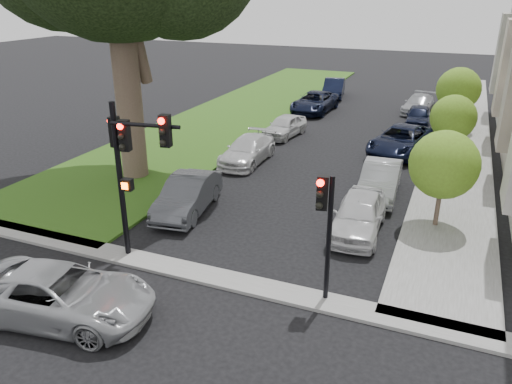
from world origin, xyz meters
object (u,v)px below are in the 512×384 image
at_px(small_tree_b, 453,118).
at_px(car_parked_8, 315,102).
at_px(traffic_signal_main, 129,155).
at_px(car_parked_6, 247,150).
at_px(car_cross_near, 60,294).
at_px(car_parked_5, 188,195).
at_px(car_parked_2, 401,140).
at_px(traffic_signal_secondary, 325,216).
at_px(car_parked_3, 418,116).
at_px(car_parked_0, 359,214).
at_px(car_parked_1, 380,180).
at_px(small_tree_c, 458,89).
at_px(car_parked_9, 334,88).
at_px(small_tree_a, 444,165).
at_px(car_parked_4, 418,104).
at_px(car_parked_7, 285,126).

distance_m(small_tree_b, car_parked_8, 13.29).
bearing_deg(traffic_signal_main, car_parked_6, 92.96).
xyz_separation_m(car_cross_near, car_parked_5, (-0.27, 7.85, 0.01)).
bearing_deg(car_cross_near, small_tree_b, -35.38).
bearing_deg(car_parked_2, traffic_signal_secondary, -79.32).
bearing_deg(car_cross_near, car_parked_3, -24.33).
height_order(car_parked_0, car_parked_6, car_parked_0).
relative_size(car_parked_1, car_parked_5, 0.99).
xyz_separation_m(car_cross_near, car_parked_8, (-0.50, 27.78, -0.00)).
height_order(small_tree_c, car_parked_3, small_tree_c).
distance_m(traffic_signal_main, car_parked_9, 30.35).
bearing_deg(traffic_signal_main, car_parked_5, 94.60).
relative_size(car_parked_2, car_parked_3, 1.40).
distance_m(car_parked_1, car_parked_6, 7.74).
xyz_separation_m(car_parked_5, car_parked_8, (-0.23, 19.93, -0.01)).
height_order(small_tree_b, car_parked_3, small_tree_b).
bearing_deg(small_tree_a, car_parked_6, 156.13).
xyz_separation_m(traffic_signal_main, car_parked_8, (-0.56, 24.04, -3.08)).
height_order(car_parked_0, car_parked_5, car_parked_5).
bearing_deg(car_parked_1, small_tree_b, 65.07).
height_order(small_tree_a, car_parked_1, small_tree_a).
relative_size(car_parked_2, car_parked_6, 1.18).
relative_size(traffic_signal_secondary, car_parked_5, 0.87).
bearing_deg(car_parked_2, small_tree_a, -62.74).
height_order(traffic_signal_main, car_parked_0, traffic_signal_main).
height_order(small_tree_b, car_parked_4, small_tree_b).
xyz_separation_m(small_tree_a, car_parked_3, (-2.31, 16.18, -1.95)).
bearing_deg(car_parked_1, car_parked_5, -148.17).
relative_size(small_tree_b, car_cross_near, 0.66).
bearing_deg(small_tree_b, small_tree_c, 90.00).
xyz_separation_m(car_parked_4, car_parked_6, (-7.43, -15.77, 0.03)).
bearing_deg(car_parked_2, traffic_signal_main, -101.93).
height_order(small_tree_a, car_parked_6, small_tree_a).
relative_size(small_tree_c, car_cross_near, 0.76).
relative_size(car_parked_8, car_parked_9, 1.15).
relative_size(small_tree_b, car_parked_3, 0.91).
height_order(traffic_signal_main, car_parked_4, traffic_signal_main).
xyz_separation_m(traffic_signal_secondary, car_parked_8, (-7.23, 24.08, -2.09)).
bearing_deg(car_parked_2, car_parked_8, 144.52).
height_order(car_parked_5, car_parked_9, car_parked_9).
xyz_separation_m(traffic_signal_main, traffic_signal_secondary, (6.68, -0.04, -0.99)).
xyz_separation_m(traffic_signal_main, car_parked_5, (-0.33, 4.11, -3.06)).
height_order(car_parked_2, car_parked_4, car_parked_2).
bearing_deg(traffic_signal_main, car_parked_4, 75.68).
distance_m(car_parked_1, car_parked_9, 22.39).
bearing_deg(car_parked_9, car_parked_0, -83.35).
xyz_separation_m(car_parked_6, car_parked_7, (0.17, 5.63, -0.00)).
height_order(small_tree_b, car_parked_1, small_tree_b).
height_order(small_tree_a, traffic_signal_secondary, traffic_signal_secondary).
distance_m(small_tree_b, car_parked_9, 17.87).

